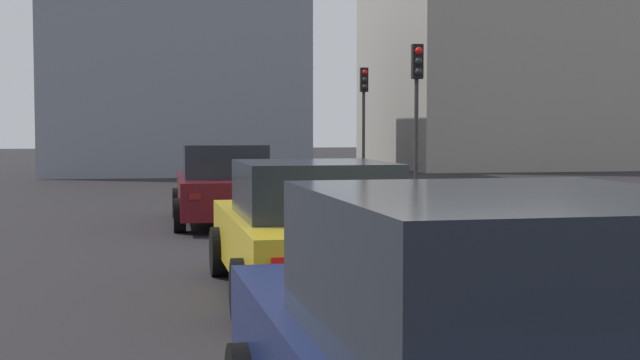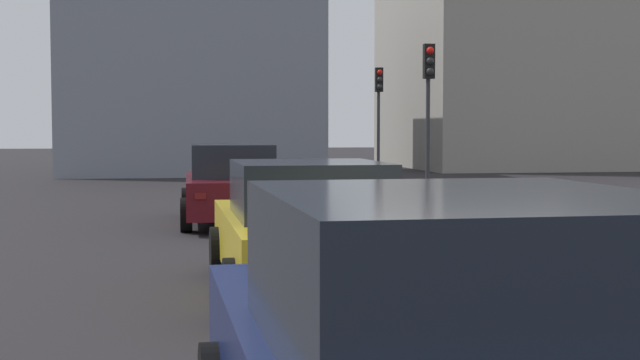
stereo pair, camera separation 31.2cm
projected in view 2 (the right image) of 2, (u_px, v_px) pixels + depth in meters
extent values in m
cube|color=black|center=(486.00, 337.00, 8.54)|extent=(160.00, 160.00, 0.20)
cube|color=#510F16|center=(232.00, 193.00, 17.80)|extent=(4.60, 1.92, 0.69)
cube|color=#1E232B|center=(232.00, 161.00, 17.53)|extent=(2.09, 1.64, 0.65)
cylinder|color=black|center=(270.00, 201.00, 19.34)|extent=(0.65, 0.24, 0.64)
cylinder|color=black|center=(187.00, 202.00, 19.07)|extent=(0.65, 0.24, 0.64)
cylinder|color=black|center=(283.00, 214.00, 16.55)|extent=(0.65, 0.24, 0.64)
cylinder|color=black|center=(186.00, 215.00, 16.29)|extent=(0.65, 0.24, 0.64)
cube|color=maroon|center=(274.00, 195.00, 15.62)|extent=(0.03, 0.20, 0.11)
cube|color=maroon|center=(201.00, 196.00, 15.43)|extent=(0.03, 0.20, 0.11)
cube|color=gold|center=(306.00, 243.00, 10.23)|extent=(4.52, 1.87, 0.66)
cube|color=#1E232B|center=(309.00, 189.00, 9.97)|extent=(2.04, 1.64, 0.62)
cylinder|color=black|center=(358.00, 248.00, 11.78)|extent=(0.64, 0.22, 0.64)
cylinder|color=black|center=(219.00, 251.00, 11.47)|extent=(0.64, 0.22, 0.64)
cylinder|color=black|center=(416.00, 284.00, 9.02)|extent=(0.64, 0.22, 0.64)
cylinder|color=black|center=(234.00, 290.00, 8.71)|extent=(0.64, 0.22, 0.64)
cube|color=red|center=(415.00, 260.00, 8.10)|extent=(0.03, 0.20, 0.11)
cube|color=red|center=(270.00, 263.00, 7.87)|extent=(0.03, 0.20, 0.11)
cube|color=#1E232B|center=(468.00, 270.00, 3.76)|extent=(2.08, 1.70, 0.67)
cylinder|color=#2D2D30|center=(378.00, 136.00, 32.99)|extent=(0.11, 0.11, 3.28)
cube|color=black|center=(379.00, 80.00, 32.81)|extent=(0.20, 0.28, 0.90)
sphere|color=red|center=(380.00, 72.00, 32.68)|extent=(0.20, 0.20, 0.20)
sphere|color=black|center=(380.00, 80.00, 32.70)|extent=(0.20, 0.20, 0.20)
sphere|color=black|center=(380.00, 87.00, 32.71)|extent=(0.20, 0.20, 0.20)
cylinder|color=#2D2D30|center=(428.00, 140.00, 23.08)|extent=(0.11, 0.11, 3.21)
cube|color=black|center=(429.00, 61.00, 22.91)|extent=(0.20, 0.28, 0.90)
sphere|color=red|center=(430.00, 51.00, 22.78)|extent=(0.20, 0.20, 0.20)
sphere|color=black|center=(430.00, 61.00, 22.80)|extent=(0.20, 0.20, 0.20)
sphere|color=black|center=(430.00, 72.00, 22.81)|extent=(0.20, 0.20, 0.20)
cube|color=gray|center=(509.00, 74.00, 44.42)|extent=(12.59, 10.94, 9.35)
cube|color=gray|center=(190.00, 72.00, 38.48)|extent=(8.99, 10.63, 8.74)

